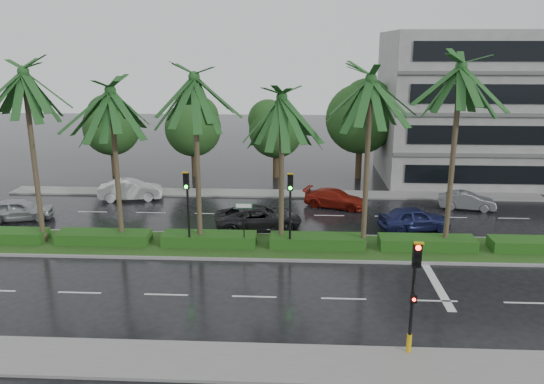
{
  "coord_description": "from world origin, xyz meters",
  "views": [
    {
      "loc": [
        1.89,
        -26.59,
        10.88
      ],
      "look_at": [
        0.47,
        1.5,
        3.09
      ],
      "focal_mm": 35.0,
      "sensor_mm": 36.0,
      "label": 1
    }
  ],
  "objects_px": {
    "car_red": "(335,198)",
    "car_silver": "(19,210)",
    "signal_median_left": "(187,199)",
    "car_grey": "(467,201)",
    "signal_near": "(413,293)",
    "car_white": "(131,190)",
    "street_sign": "(244,214)",
    "car_blue": "(414,219)",
    "car_darkgrey": "(258,218)"
  },
  "relations": [
    {
      "from": "signal_median_left",
      "to": "car_red",
      "type": "distance_m",
      "value": 12.36
    },
    {
      "from": "car_white",
      "to": "signal_median_left",
      "type": "bearing_deg",
      "value": -157.4
    },
    {
      "from": "car_red",
      "to": "car_grey",
      "type": "relative_size",
      "value": 1.17
    },
    {
      "from": "car_red",
      "to": "car_blue",
      "type": "relative_size",
      "value": 1.01
    },
    {
      "from": "signal_near",
      "to": "car_grey",
      "type": "bearing_deg",
      "value": 67.66
    },
    {
      "from": "car_silver",
      "to": "signal_median_left",
      "type": "bearing_deg",
      "value": -126.23
    },
    {
      "from": "car_white",
      "to": "signal_near",
      "type": "bearing_deg",
      "value": -150.2
    },
    {
      "from": "signal_median_left",
      "to": "street_sign",
      "type": "height_order",
      "value": "signal_median_left"
    },
    {
      "from": "street_sign",
      "to": "car_silver",
      "type": "bearing_deg",
      "value": 163.14
    },
    {
      "from": "signal_near",
      "to": "signal_median_left",
      "type": "bearing_deg",
      "value": 135.91
    },
    {
      "from": "car_red",
      "to": "signal_median_left",
      "type": "bearing_deg",
      "value": 155.0
    },
    {
      "from": "street_sign",
      "to": "car_blue",
      "type": "relative_size",
      "value": 0.6
    },
    {
      "from": "car_darkgrey",
      "to": "car_red",
      "type": "distance_m",
      "value": 7.01
    },
    {
      "from": "signal_near",
      "to": "car_white",
      "type": "height_order",
      "value": "signal_near"
    },
    {
      "from": "car_red",
      "to": "signal_near",
      "type": "bearing_deg",
      "value": -155.85
    },
    {
      "from": "car_grey",
      "to": "car_red",
      "type": "bearing_deg",
      "value": 98.87
    },
    {
      "from": "signal_near",
      "to": "car_blue",
      "type": "relative_size",
      "value": 1.01
    },
    {
      "from": "street_sign",
      "to": "car_grey",
      "type": "relative_size",
      "value": 0.7
    },
    {
      "from": "car_red",
      "to": "car_silver",
      "type": "bearing_deg",
      "value": 120.32
    },
    {
      "from": "car_white",
      "to": "car_grey",
      "type": "relative_size",
      "value": 1.21
    },
    {
      "from": "signal_near",
      "to": "car_blue",
      "type": "distance_m",
      "value": 14.22
    },
    {
      "from": "signal_near",
      "to": "car_red",
      "type": "relative_size",
      "value": 1.0
    },
    {
      "from": "signal_median_left",
      "to": "car_red",
      "type": "bearing_deg",
      "value": 45.52
    },
    {
      "from": "car_white",
      "to": "car_grey",
      "type": "height_order",
      "value": "car_white"
    },
    {
      "from": "signal_near",
      "to": "car_silver",
      "type": "height_order",
      "value": "signal_near"
    },
    {
      "from": "street_sign",
      "to": "car_silver",
      "type": "relative_size",
      "value": 0.62
    },
    {
      "from": "car_white",
      "to": "car_blue",
      "type": "height_order",
      "value": "car_white"
    },
    {
      "from": "car_red",
      "to": "car_grey",
      "type": "bearing_deg",
      "value": -71.15
    },
    {
      "from": "street_sign",
      "to": "car_darkgrey",
      "type": "bearing_deg",
      "value": 82.02
    },
    {
      "from": "car_white",
      "to": "car_silver",
      "type": "bearing_deg",
      "value": 121.3
    },
    {
      "from": "car_white",
      "to": "car_grey",
      "type": "xyz_separation_m",
      "value": [
        23.78,
        -1.22,
        -0.13
      ]
    },
    {
      "from": "signal_median_left",
      "to": "street_sign",
      "type": "distance_m",
      "value": 3.13
    },
    {
      "from": "car_grey",
      "to": "street_sign",
      "type": "bearing_deg",
      "value": 129.51
    },
    {
      "from": "signal_median_left",
      "to": "car_darkgrey",
      "type": "xyz_separation_m",
      "value": [
        3.5,
        3.75,
        -2.26
      ]
    },
    {
      "from": "street_sign",
      "to": "car_red",
      "type": "height_order",
      "value": "street_sign"
    },
    {
      "from": "car_darkgrey",
      "to": "street_sign",
      "type": "bearing_deg",
      "value": 158.76
    },
    {
      "from": "street_sign",
      "to": "car_blue",
      "type": "xyz_separation_m",
      "value": [
        10.0,
        3.92,
        -1.39
      ]
    },
    {
      "from": "street_sign",
      "to": "car_blue",
      "type": "bearing_deg",
      "value": 21.39
    },
    {
      "from": "street_sign",
      "to": "car_white",
      "type": "distance_m",
      "value": 13.42
    },
    {
      "from": "street_sign",
      "to": "car_white",
      "type": "height_order",
      "value": "street_sign"
    },
    {
      "from": "car_silver",
      "to": "car_red",
      "type": "height_order",
      "value": "car_silver"
    },
    {
      "from": "car_silver",
      "to": "car_darkgrey",
      "type": "xyz_separation_m",
      "value": [
        15.5,
        -0.98,
        0.02
      ]
    },
    {
      "from": "signal_near",
      "to": "signal_median_left",
      "type": "distance_m",
      "value": 13.93
    },
    {
      "from": "car_silver",
      "to": "car_white",
      "type": "xyz_separation_m",
      "value": [
        5.72,
        5.05,
        0.03
      ]
    },
    {
      "from": "car_grey",
      "to": "car_white",
      "type": "bearing_deg",
      "value": 96.56
    },
    {
      "from": "signal_near",
      "to": "car_darkgrey",
      "type": "height_order",
      "value": "signal_near"
    },
    {
      "from": "signal_median_left",
      "to": "car_grey",
      "type": "height_order",
      "value": "signal_median_left"
    },
    {
      "from": "car_white",
      "to": "car_darkgrey",
      "type": "relative_size",
      "value": 0.85
    },
    {
      "from": "signal_near",
      "to": "car_silver",
      "type": "relative_size",
      "value": 1.04
    },
    {
      "from": "car_darkgrey",
      "to": "car_blue",
      "type": "height_order",
      "value": "car_darkgrey"
    }
  ]
}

